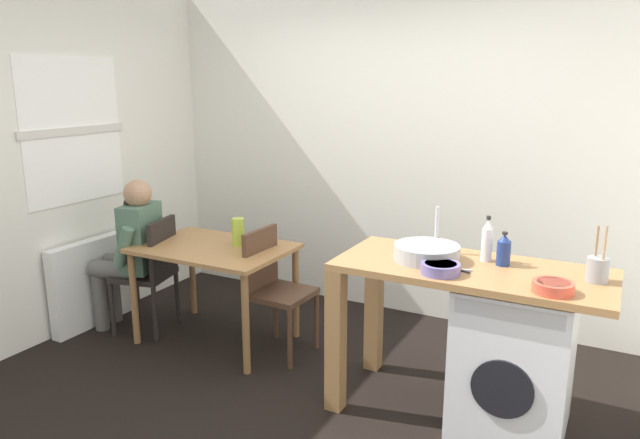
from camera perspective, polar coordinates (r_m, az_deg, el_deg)
ground_plane at (r=3.81m, az=-2.61°, el=-17.18°), size 5.46×5.46×0.00m
wall_back at (r=4.90m, az=7.71°, el=6.46°), size 4.60×0.10×2.70m
wall_window_side at (r=4.79m, az=-25.66°, el=5.11°), size 0.12×3.80×2.70m
radiator at (r=5.09m, az=-20.96°, el=-5.65°), size 0.10×0.80×0.70m
dining_table at (r=4.43m, az=-10.17°, el=-3.75°), size 1.10×0.76×0.74m
chair_person_seat at (r=4.76m, az=-15.94°, el=-4.56°), size 0.49×0.49×0.90m
chair_opposite at (r=4.25m, az=-4.55°, el=-6.25°), size 0.42×0.42×0.90m
seated_person at (r=4.79m, az=-17.74°, el=-2.52°), size 0.55×0.54×1.20m
kitchen_counter at (r=3.51m, az=10.92°, el=-6.45°), size 1.50×0.68×0.92m
washing_machine at (r=3.54m, az=18.18°, el=-12.54°), size 0.60×0.61×0.86m
sink_basin at (r=3.46m, az=10.26°, el=-3.15°), size 0.38×0.38×0.09m
tap at (r=3.60m, az=11.20°, el=-0.96°), size 0.02×0.02×0.28m
bottle_tall_green at (r=3.50m, az=15.84°, el=-1.98°), size 0.06×0.06×0.26m
bottle_squat_brown at (r=3.45m, az=17.31°, el=-2.85°), size 0.08×0.08×0.19m
mixing_bowl at (r=3.24m, az=11.56°, el=-4.59°), size 0.21×0.21×0.06m
utensil_crock at (r=3.36m, az=25.24°, el=-4.33°), size 0.11×0.11×0.30m
colander at (r=3.12m, az=21.58°, el=-6.03°), size 0.20×0.20×0.06m
vase at (r=4.37m, az=-7.92°, el=-1.20°), size 0.09×0.09×0.21m
scissors at (r=3.32m, az=13.20°, el=-4.73°), size 0.15×0.06×0.01m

